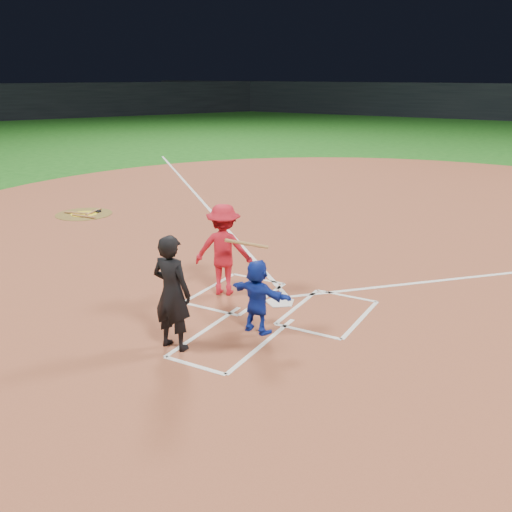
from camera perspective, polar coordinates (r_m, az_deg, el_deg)
The scene contains 13 objects.
ground at distance 10.82m, azimuth 2.43°, elevation -4.71°, with size 120.00×120.00×0.00m, color #175515.
home_plate_dirt at distance 16.13m, azimuth 12.14°, elevation 2.59°, with size 28.00×28.00×0.01m, color brown.
home_plate at distance 10.81m, azimuth 2.43°, elevation -4.61°, with size 0.60×0.60×0.02m, color silver.
on_deck_circle at distance 18.26m, azimuth -16.83°, elevation 4.04°, with size 1.70×1.70×0.01m, color brown.
on_deck_logo at distance 18.26m, azimuth -16.83°, elevation 4.06°, with size 0.80×0.80×0.00m, color yellow.
on_deck_bat_a at distance 18.32m, azimuth -15.95°, elevation 4.27°, with size 0.06×0.06×0.84m, color #996438.
on_deck_bat_b at distance 18.33m, azimuth -17.50°, elevation 4.14°, with size 0.06×0.06×0.84m, color #986337.
on_deck_bat_c at distance 17.84m, azimuth -16.85°, elevation 3.84°, with size 0.06×0.06×0.84m, color #9F673A.
bat_weight_donut at distance 18.39m, azimuth -15.51°, elevation 4.34°, with size 0.19×0.19×0.05m, color black.
catcher at distance 9.41m, azimuth 0.13°, elevation -4.05°, with size 1.17×0.37×1.26m, color #142EA9.
umpire at distance 8.85m, azimuth -8.41°, elevation -3.66°, with size 0.67×0.44×1.85m, color black.
chalk_markings at distance 15.47m, azimuth 11.34°, elevation 2.02°, with size 28.35×17.32×0.01m.
batter_at_plate at distance 10.98m, azimuth -3.23°, elevation 0.63°, with size 1.56×1.01×1.78m.
Camera 1 is at (4.48, -8.93, 4.16)m, focal length 40.00 mm.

